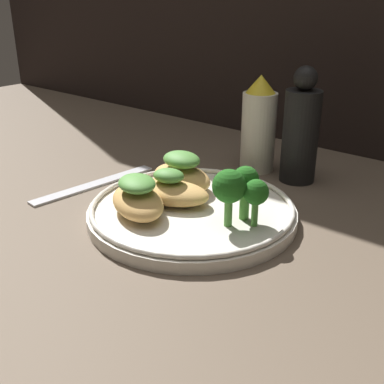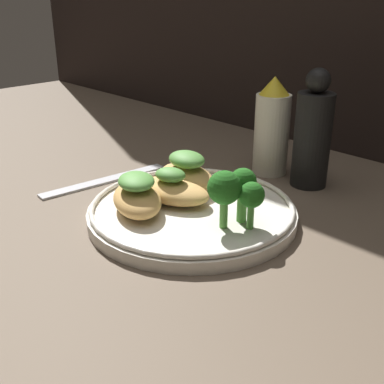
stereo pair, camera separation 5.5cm
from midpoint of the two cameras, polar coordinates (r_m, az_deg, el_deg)
ground_plane at (r=56.84cm, az=-2.78°, el=-3.67°), size 180.00×180.00×1.00cm
plate at (r=56.18cm, az=-2.81°, el=-2.32°), size 24.34×24.34×2.00cm
grilled_meat_front at (r=54.43cm, az=-9.37°, el=-0.83°), size 10.48×8.95×4.53cm
grilled_meat_middle at (r=57.01cm, az=-5.52°, el=0.14°), size 11.18×8.07×4.20cm
grilled_meat_back at (r=60.61cm, az=-3.84°, el=2.12°), size 9.48×6.80×4.84cm
broccoli_bunch at (r=50.61cm, az=2.60°, el=0.47°), size 5.36×5.82×6.43cm
sauce_bottle at (r=69.85cm, az=5.66°, el=7.77°), size 4.94×4.94×13.93cm
pepper_grinder at (r=66.41cm, az=10.45°, el=7.04°), size 4.88×4.88×15.79cm
fork at (r=67.59cm, az=-13.78°, el=0.95°), size 3.81×18.96×0.60cm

